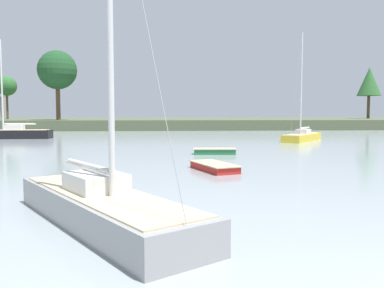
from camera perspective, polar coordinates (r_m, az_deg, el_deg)
name	(u,v)px	position (r m, az deg, el deg)	size (l,w,h in m)	color
far_shore_bank	(186,122)	(91.48, -0.87, 3.14)	(235.63, 50.23, 1.78)	#4C563D
dinghy_red	(214,168)	(20.38, 3.20, -3.45)	(2.39, 3.65, 0.52)	#B2231E
sailboat_black	(10,136)	(50.70, -24.62, 1.02)	(9.21, 2.50, 12.03)	black
sailboat_grey	(102,215)	(10.91, -12.75, -9.92)	(5.88, 7.63, 10.34)	gray
sailboat_yellow	(302,139)	(43.89, 15.51, 0.76)	(6.20, 7.28, 11.75)	gold
dinghy_green	(215,152)	(28.53, 3.25, -1.18)	(3.12, 1.45, 0.57)	#236B3D
shore_tree_inland_b	(57,70)	(74.13, -18.77, 9.98)	(6.72, 6.72, 12.07)	brown
shore_tree_left	(369,82)	(100.94, 24.08, 8.15)	(5.30, 5.30, 11.72)	brown
shore_tree_left_mid	(7,86)	(87.35, -25.06, 7.51)	(3.90, 3.90, 8.51)	brown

